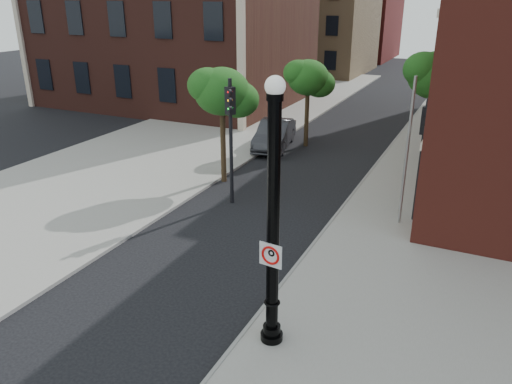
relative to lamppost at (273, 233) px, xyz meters
The scene contains 15 objects.
ground 4.17m from the lamppost, 165.55° to the left, with size 120.00×120.00×0.00m, color black.
sidewalk_right 11.57m from the lamppost, 73.33° to the left, with size 8.00×60.00×0.12m, color gray.
sidewalk_left 22.32m from the lamppost, 122.20° to the left, with size 10.00×50.00×0.12m, color gray.
curb_edge 11.14m from the lamppost, 93.95° to the left, with size 0.10×60.00×0.14m, color gray.
bg_building_tan_a 47.20m from the lamppost, 108.30° to the left, with size 12.00×12.00×12.00m, color #9C7B55.
bg_building_red 60.59m from the lamppost, 104.14° to the left, with size 12.00×12.00×10.00m, color maroon.
lamppost is the anchor object (origin of this frame).
no_parking_sign 0.49m from the lamppost, 83.22° to the right, with size 0.57×0.11×0.58m.
parked_car 16.97m from the lamppost, 113.17° to the left, with size 1.62×4.64×1.53m, color #2A2A2F.
traffic_signal_left 9.02m from the lamppost, 124.13° to the left, with size 0.41×0.45×5.06m.
traffic_signal_right 8.91m from the lamppost, 76.95° to the left, with size 0.31×0.39×4.69m.
utility_pole 8.37m from the lamppost, 79.21° to the left, with size 0.11×0.11×5.48m, color #999999.
street_tree_a 11.65m from the lamppost, 124.32° to the left, with size 2.85×2.58×5.14m.
street_tree_b 17.36m from the lamppost, 107.17° to the left, with size 2.65×2.40×4.78m.
street_tree_c 16.02m from the lamppost, 84.79° to the left, with size 3.09×2.79×5.56m.
Camera 1 is at (6.75, -9.97, 8.02)m, focal length 35.00 mm.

